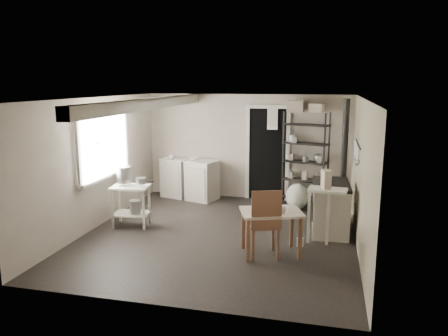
% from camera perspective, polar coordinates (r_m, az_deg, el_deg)
% --- Properties ---
extents(floor, '(5.00, 5.00, 0.00)m').
position_cam_1_polar(floor, '(7.54, -0.54, -8.67)').
color(floor, black).
rests_on(floor, ground).
extents(ceiling, '(5.00, 5.00, 0.00)m').
position_cam_1_polar(ceiling, '(7.09, -0.57, 9.09)').
color(ceiling, white).
rests_on(ceiling, wall_back).
extents(wall_back, '(4.50, 0.02, 2.30)m').
position_cam_1_polar(wall_back, '(9.64, 3.06, 2.76)').
color(wall_back, '#B9AD9E').
rests_on(wall_back, ground).
extents(wall_front, '(4.50, 0.02, 2.30)m').
position_cam_1_polar(wall_front, '(4.91, -7.70, -5.61)').
color(wall_front, '#B9AD9E').
rests_on(wall_front, ground).
extents(wall_left, '(0.02, 5.00, 2.30)m').
position_cam_1_polar(wall_left, '(8.07, -16.26, 0.67)').
color(wall_left, '#B9AD9E').
rests_on(wall_left, ground).
extents(wall_right, '(0.02, 5.00, 2.30)m').
position_cam_1_polar(wall_right, '(7.04, 17.51, -0.89)').
color(wall_right, '#B9AD9E').
rests_on(wall_right, ground).
extents(window, '(0.12, 1.76, 1.28)m').
position_cam_1_polar(window, '(8.17, -15.52, 3.33)').
color(window, silver).
rests_on(window, wall_left).
extents(doorway, '(0.96, 0.10, 2.08)m').
position_cam_1_polar(doorway, '(9.56, 5.68, 1.75)').
color(doorway, silver).
rests_on(doorway, ground).
extents(ceiling_beam, '(0.18, 5.00, 0.18)m').
position_cam_1_polar(ceiling_beam, '(7.48, -9.62, 8.28)').
color(ceiling_beam, silver).
rests_on(ceiling_beam, ceiling).
extents(wallpaper_panel, '(0.01, 5.00, 2.30)m').
position_cam_1_polar(wallpaper_panel, '(7.04, 17.43, -0.89)').
color(wallpaper_panel, '#BBB498').
rests_on(wallpaper_panel, wall_right).
extents(utensil_rail, '(0.06, 1.20, 0.44)m').
position_cam_1_polar(utensil_rail, '(7.56, 16.95, 3.02)').
color(utensil_rail, '#A8A8AB').
rests_on(utensil_rail, wall_right).
extents(prep_table, '(0.70, 0.54, 0.74)m').
position_cam_1_polar(prep_table, '(8.01, -12.03, -4.70)').
color(prep_table, silver).
rests_on(prep_table, ground).
extents(stockpot, '(0.32, 0.32, 0.29)m').
position_cam_1_polar(stockpot, '(7.96, -12.90, -0.84)').
color(stockpot, '#A8A8AB').
rests_on(stockpot, prep_table).
extents(saucepan, '(0.20, 0.20, 0.10)m').
position_cam_1_polar(saucepan, '(7.82, -10.78, -1.64)').
color(saucepan, '#A8A8AB').
rests_on(saucepan, prep_table).
extents(bucket, '(0.20, 0.20, 0.22)m').
position_cam_1_polar(bucket, '(7.95, -11.53, -4.92)').
color(bucket, '#A8A8AB').
rests_on(bucket, prep_table).
extents(base_cabinets, '(1.44, 0.92, 0.87)m').
position_cam_1_polar(base_cabinets, '(9.76, -4.51, -1.27)').
color(base_cabinets, beige).
rests_on(base_cabinets, ground).
extents(mixing_bowl, '(0.34, 0.34, 0.07)m').
position_cam_1_polar(mixing_bowl, '(9.60, -3.97, 1.54)').
color(mixing_bowl, white).
rests_on(mixing_bowl, base_cabinets).
extents(counter_cup, '(0.16, 0.16, 0.11)m').
position_cam_1_polar(counter_cup, '(9.66, -6.96, 1.65)').
color(counter_cup, white).
rests_on(counter_cup, base_cabinets).
extents(shelf_rack, '(0.99, 0.60, 1.95)m').
position_cam_1_polar(shelf_rack, '(9.33, 10.58, 1.06)').
color(shelf_rack, black).
rests_on(shelf_rack, ground).
extents(shelf_jar, '(0.11, 0.11, 0.20)m').
position_cam_1_polar(shelf_jar, '(9.23, 9.15, 3.65)').
color(shelf_jar, white).
rests_on(shelf_jar, shelf_rack).
extents(storage_box_a, '(0.33, 0.29, 0.23)m').
position_cam_1_polar(storage_box_a, '(9.17, 9.29, 7.61)').
color(storage_box_a, beige).
rests_on(storage_box_a, shelf_rack).
extents(storage_box_b, '(0.33, 0.32, 0.17)m').
position_cam_1_polar(storage_box_b, '(9.15, 12.00, 7.38)').
color(storage_box_b, beige).
rests_on(storage_box_b, shelf_rack).
extents(stove, '(0.66, 1.12, 0.86)m').
position_cam_1_polar(stove, '(7.78, 13.71, -4.95)').
color(stove, beige).
rests_on(stove, ground).
extents(stovepipe, '(0.14, 0.14, 1.35)m').
position_cam_1_polar(stovepipe, '(7.97, 15.53, 3.80)').
color(stovepipe, black).
rests_on(stovepipe, stove).
extents(side_ledge, '(0.63, 0.39, 0.92)m').
position_cam_1_polar(side_ledge, '(7.14, 13.21, -6.47)').
color(side_ledge, silver).
rests_on(side_ledge, ground).
extents(oats_box, '(0.17, 0.22, 0.29)m').
position_cam_1_polar(oats_box, '(7.00, 13.18, -1.90)').
color(oats_box, beige).
rests_on(oats_box, side_ledge).
extents(work_table, '(1.04, 0.88, 0.68)m').
position_cam_1_polar(work_table, '(6.64, 6.15, -8.04)').
color(work_table, beige).
rests_on(work_table, ground).
extents(table_cup, '(0.12, 0.12, 0.10)m').
position_cam_1_polar(table_cup, '(6.41, 7.70, -4.75)').
color(table_cup, white).
rests_on(table_cup, work_table).
extents(chair, '(0.56, 0.57, 1.06)m').
position_cam_1_polar(chair, '(6.53, 5.20, -7.39)').
color(chair, brown).
rests_on(chair, ground).
extents(flour_sack, '(0.56, 0.53, 0.53)m').
position_cam_1_polar(flour_sack, '(9.01, 9.49, -3.89)').
color(flour_sack, silver).
rests_on(flour_sack, ground).
extents(floor_crock, '(0.15, 0.15, 0.14)m').
position_cam_1_polar(floor_crock, '(7.10, 9.92, -9.48)').
color(floor_crock, white).
rests_on(floor_crock, ground).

